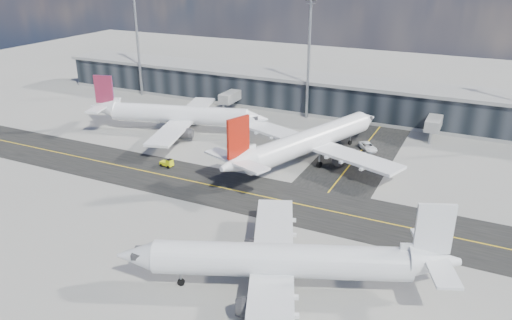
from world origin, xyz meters
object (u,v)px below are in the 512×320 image
at_px(airliner_redtail, 308,141).
at_px(airliner_near, 286,261).
at_px(service_van, 368,147).
at_px(baggage_tug, 168,163).
at_px(airliner_af, 177,115).

bearing_deg(airliner_redtail, airliner_near, -53.15).
relative_size(airliner_near, service_van, 7.30).
relative_size(airliner_redtail, baggage_tug, 15.55).
distance_m(airliner_near, baggage_tug, 42.51).
bearing_deg(service_van, airliner_near, -125.24).
xyz_separation_m(airliner_near, baggage_tug, (-34.38, 24.80, -3.13)).
bearing_deg(baggage_tug, service_van, 134.81).
xyz_separation_m(airliner_af, service_van, (41.66, 7.39, -3.31)).
height_order(airliner_near, baggage_tug, airliner_near).
relative_size(airliner_near, baggage_tug, 14.18).
height_order(airliner_redtail, baggage_tug, airliner_redtail).
bearing_deg(airliner_near, baggage_tug, 31.80).
bearing_deg(airliner_af, airliner_near, 30.78).
height_order(airliner_redtail, airliner_near, airliner_redtail).
xyz_separation_m(airliner_redtail, service_van, (8.89, 11.51, -3.55)).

